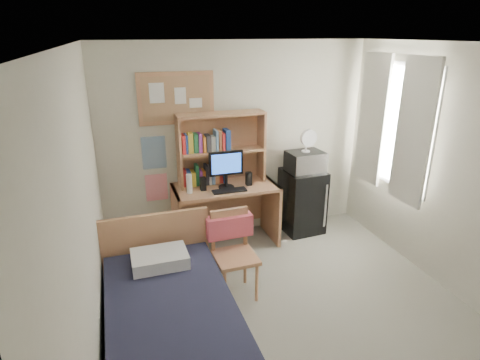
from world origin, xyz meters
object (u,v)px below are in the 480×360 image
object	(u,v)px
bulletin_board	(176,98)
microwave	(305,162)
speaker_right	(249,179)
mini_fridge	(302,201)
bed	(175,343)
speaker_left	(203,184)
monitor	(226,170)
desk_chair	(235,256)
desk	(225,215)
desk_fan	(306,142)

from	to	relation	value
bulletin_board	microwave	distance (m)	1.90
microwave	speaker_right	bearing A→B (deg)	-176.72
microwave	mini_fridge	bearing A→B (deg)	90.00
bed	microwave	xyz separation A→B (m)	(2.12, 2.03, 0.74)
speaker_left	mini_fridge	bearing A→B (deg)	4.73
monitor	desk_chair	bearing A→B (deg)	-101.23
desk	bed	size ratio (longest dim) A/B	0.62
desk	desk_fan	xyz separation A→B (m)	(1.14, 0.05, 0.90)
monitor	speaker_left	bearing A→B (deg)	-180.00
desk_chair	mini_fridge	bearing A→B (deg)	39.35
bulletin_board	microwave	world-z (taller)	bulletin_board
desk_chair	monitor	bearing A→B (deg)	76.94
desk_chair	speaker_left	size ratio (longest dim) A/B	5.58
speaker_left	microwave	distance (m)	1.45
desk	microwave	size ratio (longest dim) A/B	2.79
mini_fridge	speaker_right	size ratio (longest dim) A/B	5.20
desk_chair	monitor	world-z (taller)	monitor
desk_fan	speaker_right	bearing A→B (deg)	-176.72
desk_chair	speaker_left	bearing A→B (deg)	92.94
microwave	desk_fan	size ratio (longest dim) A/B	1.70
mini_fridge	speaker_right	distance (m)	0.97
bed	microwave	distance (m)	3.03
bed	desk_chair	bearing A→B (deg)	47.08
desk	speaker_right	bearing A→B (deg)	-11.31
mini_fridge	desk_fan	world-z (taller)	desk_fan
desk_chair	mini_fridge	world-z (taller)	desk_chair
desk	desk_chair	distance (m)	1.14
desk	bed	distance (m)	2.22
mini_fridge	desk_fan	bearing A→B (deg)	-90.00
bulletin_board	speaker_right	size ratio (longest dim) A/B	5.45
bulletin_board	speaker_left	bearing A→B (deg)	-61.61
speaker_right	microwave	world-z (taller)	microwave
monitor	speaker_right	xyz separation A→B (m)	(0.30, 0.00, -0.15)
desk	speaker_left	distance (m)	0.59
bulletin_board	monitor	size ratio (longest dim) A/B	2.03
monitor	speaker_left	xyz separation A→B (m)	(-0.30, -0.00, -0.15)
bulletin_board	desk	xyz separation A→B (m)	(0.51, -0.34, -1.51)
desk_chair	speaker_right	xyz separation A→B (m)	(0.50, 1.07, 0.44)
mini_fridge	speaker_left	world-z (taller)	speaker_left
mini_fridge	speaker_right	xyz separation A→B (m)	(-0.84, -0.13, 0.47)
desk_fan	desk_chair	bearing A→B (deg)	-142.78
bulletin_board	desk	distance (m)	1.63
speaker_left	monitor	bearing A→B (deg)	0.00
monitor	desk_fan	bearing A→B (deg)	4.97
mini_fridge	monitor	xyz separation A→B (m)	(-1.14, -0.13, 0.61)
mini_fridge	speaker_left	bearing A→B (deg)	-178.71
monitor	microwave	world-z (taller)	monitor
mini_fridge	bulletin_board	bearing A→B (deg)	166.94
microwave	bed	bearing A→B (deg)	-140.09
desk_fan	desk	bearing A→B (deg)	178.53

